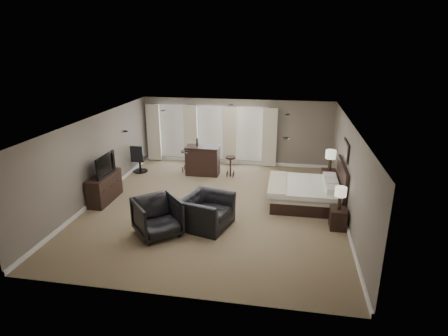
% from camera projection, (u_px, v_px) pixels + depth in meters
% --- Properties ---
extents(room, '(7.60, 8.60, 2.64)m').
position_uv_depth(room, '(215.00, 165.00, 10.86)').
color(room, '#736249').
rests_on(room, ground).
extents(window_bay, '(5.25, 0.20, 2.30)m').
position_uv_depth(window_bay, '(210.00, 134.00, 14.88)').
color(window_bay, silver).
rests_on(window_bay, room).
extents(bed, '(2.10, 2.01, 1.34)m').
position_uv_depth(bed, '(303.00, 183.00, 11.26)').
color(bed, silver).
rests_on(bed, ground).
extents(nightstand_near, '(0.41, 0.50, 0.55)m').
position_uv_depth(nightstand_near, '(338.00, 219.00, 9.89)').
color(nightstand_near, black).
rests_on(nightstand_near, ground).
extents(nightstand_far, '(0.47, 0.57, 0.63)m').
position_uv_depth(nightstand_far, '(328.00, 179.00, 12.58)').
color(nightstand_far, black).
rests_on(nightstand_far, ground).
extents(lamp_near, '(0.30, 0.30, 0.62)m').
position_uv_depth(lamp_near, '(340.00, 198.00, 9.71)').
color(lamp_near, beige).
rests_on(lamp_near, nightstand_near).
extents(lamp_far, '(0.34, 0.34, 0.71)m').
position_uv_depth(lamp_far, '(330.00, 160.00, 12.37)').
color(lamp_far, beige).
rests_on(lamp_far, nightstand_far).
extents(wall_art, '(0.04, 0.96, 0.56)m').
position_uv_depth(wall_art, '(346.00, 150.00, 10.73)').
color(wall_art, slate).
rests_on(wall_art, room).
extents(dresser, '(0.48, 1.48, 0.86)m').
position_uv_depth(dresser, '(105.00, 188.00, 11.55)').
color(dresser, black).
rests_on(dresser, ground).
extents(tv, '(0.65, 1.12, 0.15)m').
position_uv_depth(tv, '(103.00, 172.00, 11.39)').
color(tv, black).
rests_on(tv, dresser).
extents(armchair_near, '(1.18, 1.50, 1.15)m').
position_uv_depth(armchair_near, '(207.00, 206.00, 9.91)').
color(armchair_near, black).
rests_on(armchair_near, ground).
extents(armchair_far, '(1.44, 1.44, 1.08)m').
position_uv_depth(armchair_far, '(157.00, 215.00, 9.48)').
color(armchair_far, black).
rests_on(armchair_far, ground).
extents(bar_counter, '(1.25, 0.65, 1.09)m').
position_uv_depth(bar_counter, '(203.00, 160.00, 13.80)').
color(bar_counter, black).
rests_on(bar_counter, ground).
extents(bar_stool_left, '(0.49, 0.49, 0.82)m').
position_uv_depth(bar_stool_left, '(186.00, 161.00, 14.18)').
color(bar_stool_left, black).
rests_on(bar_stool_left, ground).
extents(bar_stool_right, '(0.47, 0.47, 0.75)m').
position_uv_depth(bar_stool_right, '(230.00, 167.00, 13.65)').
color(bar_stool_right, black).
rests_on(bar_stool_right, ground).
extents(desk_chair, '(0.55, 0.55, 1.07)m').
position_uv_depth(desk_chair, '(140.00, 158.00, 14.08)').
color(desk_chair, black).
rests_on(desk_chair, ground).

